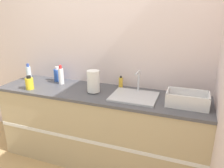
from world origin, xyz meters
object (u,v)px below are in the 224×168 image
(bottle_clear, at_px, (29,73))
(bottle_white_spray, at_px, (61,76))
(sink, at_px, (134,96))
(dish_rack, at_px, (187,101))
(soap_dispenser, at_px, (121,83))
(paper_towel_roll, at_px, (93,82))
(bottle_blue, at_px, (57,75))
(bottle_yellow, at_px, (29,83))

(bottle_clear, bearing_deg, bottle_white_spray, 0.59)
(sink, bearing_deg, dish_rack, -3.03)
(dish_rack, xyz_separation_m, soap_dispenser, (-0.74, 0.25, 0.02))
(paper_towel_roll, distance_m, dish_rack, 0.98)
(dish_rack, distance_m, bottle_blue, 1.60)
(paper_towel_roll, height_order, bottle_yellow, paper_towel_roll)
(soap_dispenser, bearing_deg, bottle_white_spray, -172.05)
(soap_dispenser, bearing_deg, bottle_clear, -174.95)
(bottle_clear, height_order, soap_dispenser, bottle_clear)
(bottle_white_spray, bearing_deg, bottle_yellow, -127.82)
(dish_rack, bearing_deg, sink, 176.97)
(sink, bearing_deg, bottle_clear, 175.48)
(paper_towel_roll, xyz_separation_m, soap_dispenser, (0.23, 0.24, -0.06))
(bottle_white_spray, xyz_separation_m, bottle_clear, (-0.48, -0.01, -0.01))
(bottle_blue, relative_size, bottle_yellow, 1.19)
(dish_rack, relative_size, bottle_yellow, 2.43)
(bottle_blue, bearing_deg, bottle_clear, -168.18)
(sink, height_order, bottle_yellow, sink)
(bottle_blue, bearing_deg, dish_rack, -7.97)
(dish_rack, xyz_separation_m, bottle_yellow, (-1.71, -0.15, 0.02))
(paper_towel_roll, distance_m, bottle_white_spray, 0.52)
(bottle_white_spray, bearing_deg, bottle_blue, 144.00)
(bottle_white_spray, height_order, soap_dispenser, bottle_white_spray)
(sink, xyz_separation_m, bottle_white_spray, (-0.96, 0.12, 0.08))
(dish_rack, bearing_deg, paper_towel_roll, 179.54)
(sink, relative_size, soap_dispenser, 3.22)
(sink, height_order, dish_rack, sink)
(bottle_clear, bearing_deg, bottle_blue, 11.82)
(dish_rack, xyz_separation_m, bottle_clear, (-1.96, 0.14, 0.05))
(paper_towel_roll, xyz_separation_m, bottle_clear, (-0.99, 0.13, -0.03))
(bottle_clear, bearing_deg, paper_towel_roll, -7.72)
(dish_rack, distance_m, bottle_yellow, 1.71)
(bottle_yellow, distance_m, bottle_clear, 0.39)
(bottle_clear, relative_size, soap_dispenser, 1.46)
(dish_rack, height_order, bottle_yellow, bottle_yellow)
(bottle_blue, bearing_deg, bottle_yellow, -108.85)
(dish_rack, relative_size, soap_dispenser, 2.65)
(bottle_clear, xyz_separation_m, soap_dispenser, (1.22, 0.11, -0.03))
(bottle_blue, height_order, bottle_white_spray, bottle_white_spray)
(dish_rack, relative_size, bottle_white_spray, 1.65)
(paper_towel_roll, bearing_deg, bottle_yellow, -167.90)
(dish_rack, bearing_deg, bottle_white_spray, 174.34)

